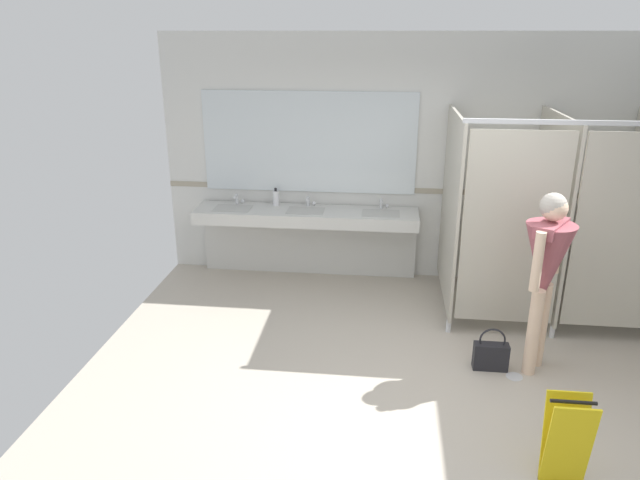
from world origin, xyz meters
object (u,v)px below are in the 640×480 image
Objects in this scene: soap_dispenser at (276,198)px; wet_floor_sign at (567,440)px; person_standing at (546,263)px; handbag at (491,355)px.

wet_floor_sign is at bearing -52.44° from soap_dispenser.
wet_floor_sign is (-0.12, -1.38, -0.67)m from person_standing.
soap_dispenser is (-2.60, 1.84, -0.05)m from person_standing.
soap_dispenser reaches higher than wet_floor_sign.
person_standing reaches higher than soap_dispenser.
person_standing is 4.03× the size of handbag.
person_standing reaches higher than wet_floor_sign.
handbag is at bearing -40.34° from soap_dispenser.
wet_floor_sign is (2.47, -3.22, -0.62)m from soap_dispenser.
person_standing is 7.68× the size of soap_dispenser.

